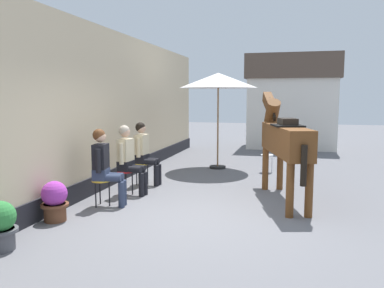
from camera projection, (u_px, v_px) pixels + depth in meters
ground_plane at (227, 180)px, 9.27m from camera, size 40.00×40.00×0.00m
pub_facade_wall at (97, 116)px, 8.27m from camera, size 0.34×14.00×3.40m
distant_cottage at (292, 100)px, 15.12m from camera, size 3.40×2.60×3.50m
seated_visitor_near at (104, 163)px, 6.96m from camera, size 0.61×0.48×1.39m
seated_visitor_middle at (128, 156)px, 7.80m from camera, size 0.61×0.49×1.39m
seated_visitor_far at (144, 150)px, 8.69m from camera, size 0.61×0.49×1.39m
saddled_horse_center at (284, 139)px, 7.34m from camera, size 1.07×2.92×2.06m
flower_planter_near at (0, 225)px, 4.99m from camera, size 0.43×0.43×0.64m
flower_planter_middle at (55, 200)px, 6.16m from camera, size 0.43×0.43×0.64m
cafe_parasol at (218, 81)px, 10.48m from camera, size 2.10×2.10×2.58m
spare_stool_white at (267, 157)px, 10.16m from camera, size 0.32×0.32×0.46m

